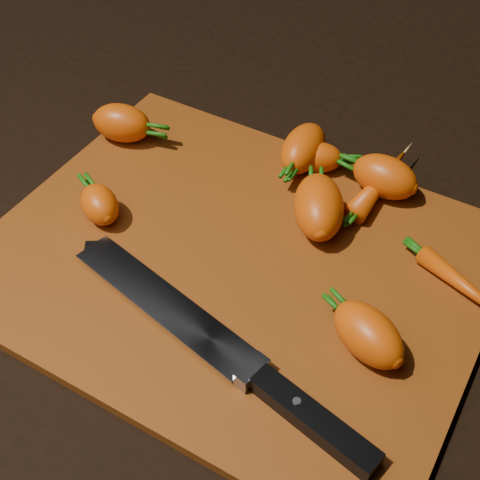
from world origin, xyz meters
The scene contains 12 objects.
ground centered at (0.00, 0.00, -0.01)m, with size 2.00×2.00×0.01m, color black.
cutting_board centered at (0.00, 0.00, 0.01)m, with size 0.50×0.40×0.01m, color #82390B.
carrot_0 centered at (-0.22, 0.10, 0.04)m, with size 0.07×0.05×0.05m, color #EA4D02.
carrot_1 centered at (-0.16, -0.02, 0.03)m, with size 0.06×0.04×0.04m, color #EA4D02.
carrot_2 centered at (-0.01, 0.17, 0.04)m, with size 0.08×0.05×0.05m, color #EA4D02.
carrot_3 centered at (0.05, 0.09, 0.04)m, with size 0.09×0.05×0.05m, color #EA4D02.
carrot_4 centered at (0.09, 0.17, 0.04)m, with size 0.07×0.05×0.05m, color #EA4D02.
carrot_5 centered at (0.01, 0.17, 0.03)m, with size 0.05×0.04×0.04m, color #EA4D02.
carrot_6 centered at (0.16, -0.04, 0.03)m, with size 0.08×0.05×0.05m, color #EA4D02.
carrot_7 centered at (0.09, 0.17, 0.03)m, with size 0.13×0.03×0.03m, color #EA4D02.
carrot_8 centered at (0.22, 0.07, 0.02)m, with size 0.12×0.02×0.02m, color #EA4D02.
knife centered at (-0.01, -0.09, 0.02)m, with size 0.35×0.11×0.02m.
Camera 1 is at (0.24, -0.40, 0.52)m, focal length 50.00 mm.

